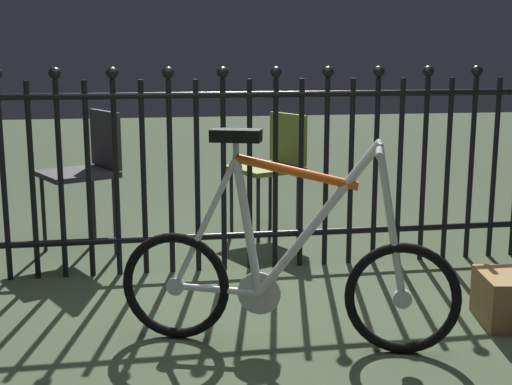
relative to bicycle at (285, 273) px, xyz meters
The scene contains 5 objects.
ground_plane 0.41m from the bicycle, 109.32° to the left, with size 20.00×20.00×0.00m, color #394630.
iron_fence 1.12m from the bicycle, 98.30° to the left, with size 4.75×0.07×1.16m.
bicycle is the anchor object (origin of this frame).
chair_charcoal 1.81m from the bicycle, 119.16° to the left, with size 0.54×0.54×0.85m.
chair_olive 1.87m from the bicycle, 80.74° to the left, with size 0.53×0.53×0.79m.
Camera 1 is at (-0.48, -2.94, 1.20)m, focal length 49.62 mm.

